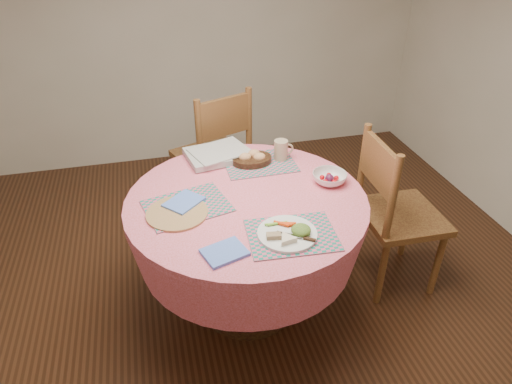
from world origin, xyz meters
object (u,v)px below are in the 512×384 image
Objects in this scene: latte_mug at (281,150)px; wicker_trivet at (177,213)px; chair_back at (215,153)px; bread_bowl at (252,158)px; fruit_bowl at (329,178)px; dinner_plate at (289,233)px; chair_right at (394,211)px; dining_table at (247,229)px.

wicker_trivet is at bearing -147.63° from latte_mug.
bread_bowl is (0.12, -0.60, 0.26)m from chair_back.
fruit_bowl is (0.82, 0.10, 0.02)m from wicker_trivet.
dinner_plate is at bearing -103.92° from latte_mug.
latte_mug is (0.30, -0.60, 0.29)m from chair_back.
chair_right is 1.29m from chair_back.
chair_back is 1.34m from dinner_plate.
chair_back reaches higher than dinner_plate.
dining_table is at bearing 69.68° from chair_back.
chair_back is 8.63× the size of latte_mug.
dining_table is 0.52m from fruit_bowl.
dinner_plate is (0.47, -0.30, 0.02)m from wicker_trivet.
dining_table is at bearing 92.47° from chair_right.
wicker_trivet is 0.62m from bread_bowl.
chair_back reaches higher than latte_mug.
chair_back is at bearing 70.86° from wicker_trivet.
bread_bowl is 1.01× the size of fruit_bowl.
bread_bowl is (0.00, 0.71, 0.01)m from dinner_plate.
chair_back is at bearing 117.35° from fruit_bowl.
latte_mug is (0.29, 0.36, 0.26)m from dining_table.
bread_bowl is at bearing 40.72° from wicker_trivet.
chair_right reaches higher than latte_mug.
chair_back is at bearing 44.76° from chair_right.
dining_table is 0.88m from chair_right.
bread_bowl is 0.18m from latte_mug.
chair_back reaches higher than dining_table.
dinner_plate is (0.12, -1.31, 0.24)m from chair_back.
fruit_bowl is (-0.41, 0.03, 0.26)m from chair_right.
dining_table is 0.41m from wicker_trivet.
wicker_trivet is at bearing -139.28° from bread_bowl.
bread_bowl reaches higher than fruit_bowl.
chair_right is at bearing 25.66° from dinner_plate.
dinner_plate is 1.19× the size of fruit_bowl.
chair_right reaches higher than fruit_bowl.
dinner_plate is (0.12, -0.35, 0.22)m from dining_table.
chair_back reaches higher than chair_right.
chair_back is 1.06m from fruit_bowl.
wicker_trivet is 1.10× the size of dinner_plate.
fruit_bowl is (0.47, 0.04, 0.22)m from dining_table.
wicker_trivet is at bearing -171.24° from dining_table.
latte_mug reaches higher than bread_bowl.
dinner_plate is at bearing -71.98° from dining_table.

